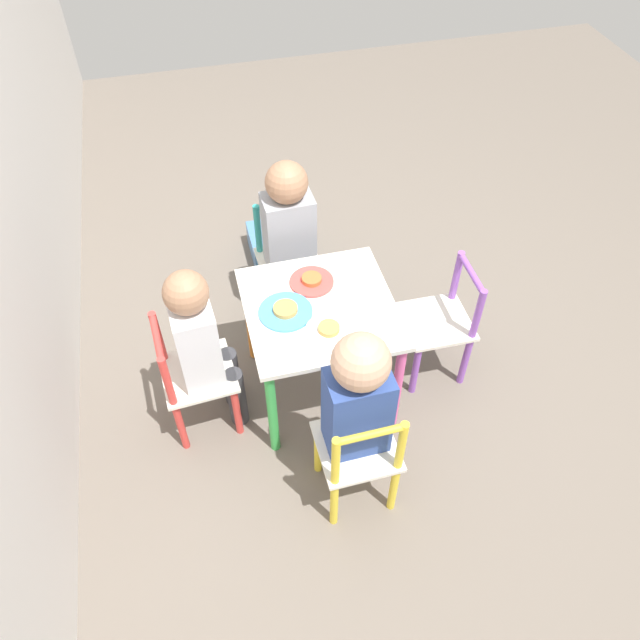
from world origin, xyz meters
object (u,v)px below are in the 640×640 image
(plate_left, at_px, (329,330))
(child_left, at_px, (356,402))
(chair_yellow, at_px, (358,455))
(kids_table, at_px, (320,322))
(chair_purple, at_px, (441,324))
(chair_red, at_px, (193,378))
(storage_bin, at_px, (271,245))
(plate_right, at_px, (312,281))
(child_right, at_px, (290,233))
(chair_teal, at_px, (288,263))
(child_back, at_px, (202,340))
(plate_back, at_px, (286,311))

(plate_left, bearing_deg, child_left, -178.77)
(child_left, bearing_deg, chair_yellow, 90.00)
(kids_table, bearing_deg, chair_purple, -90.91)
(chair_red, height_order, storage_bin, chair_red)
(plate_right, height_order, plate_left, same)
(chair_yellow, distance_m, child_right, 0.95)
(chair_yellow, bearing_deg, kids_table, -90.00)
(child_left, xyz_separation_m, storage_bin, (1.29, 0.04, -0.42))
(chair_teal, bearing_deg, kids_table, -90.00)
(chair_teal, relative_size, chair_purple, 1.00)
(kids_table, relative_size, chair_teal, 1.01)
(child_back, height_order, storage_bin, child_back)
(child_right, distance_m, plate_left, 0.56)
(chair_red, xyz_separation_m, chair_purple, (0.03, -0.99, 0.00))
(plate_left, xyz_separation_m, storage_bin, (0.98, 0.04, -0.43))
(child_right, relative_size, child_back, 1.03)
(child_back, relative_size, plate_back, 3.99)
(plate_back, bearing_deg, plate_left, -135.00)
(chair_purple, relative_size, child_back, 0.69)
(chair_red, bearing_deg, plate_left, -104.55)
(chair_teal, xyz_separation_m, chair_yellow, (-0.99, -0.03, 0.00))
(child_back, distance_m, plate_back, 0.31)
(child_left, xyz_separation_m, plate_back, (0.44, 0.13, 0.00))
(kids_table, height_order, storage_bin, kids_table)
(plate_left, bearing_deg, child_back, 77.61)
(child_right, height_order, storage_bin, child_right)
(child_back, bearing_deg, child_left, -136.80)
(chair_teal, height_order, chair_red, same)
(kids_table, bearing_deg, chair_teal, 2.16)
(kids_table, height_order, chair_purple, chair_purple)
(kids_table, xyz_separation_m, child_back, (-0.03, 0.43, 0.05))
(chair_purple, height_order, child_right, child_right)
(chair_teal, distance_m, child_left, 0.96)
(kids_table, xyz_separation_m, plate_back, (0.00, 0.13, 0.09))
(child_right, xyz_separation_m, storage_bin, (0.42, 0.02, -0.41))
(plate_back, bearing_deg, child_back, 95.85)
(chair_yellow, bearing_deg, plate_right, -90.18)
(chair_purple, bearing_deg, kids_table, -90.00)
(child_back, xyz_separation_m, child_left, (-0.40, -0.44, 0.03))
(kids_table, xyz_separation_m, storage_bin, (0.86, 0.04, -0.34))
(chair_purple, relative_size, storage_bin, 1.95)
(kids_table, height_order, chair_teal, chair_teal)
(chair_red, relative_size, plate_right, 3.23)
(child_left, height_order, plate_back, child_left)
(plate_back, bearing_deg, chair_purple, -90.73)
(chair_red, height_order, chair_yellow, same)
(child_back, xyz_separation_m, plate_right, (0.16, -0.43, 0.04))
(chair_yellow, relative_size, child_right, 0.67)
(plate_right, xyz_separation_m, storage_bin, (0.73, 0.04, -0.43))
(chair_red, bearing_deg, plate_back, -88.58)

